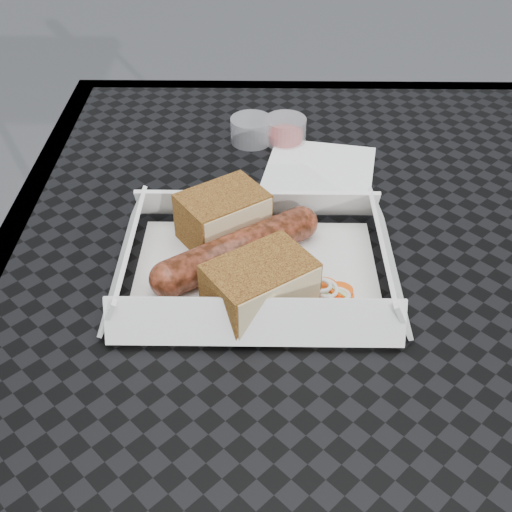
{
  "coord_description": "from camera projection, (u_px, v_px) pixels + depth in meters",
  "views": [
    {
      "loc": [
        -0.14,
        -0.47,
        1.13
      ],
      "look_at": [
        -0.14,
        -0.03,
        0.78
      ],
      "focal_mm": 45.0,
      "sensor_mm": 36.0,
      "label": 1
    }
  ],
  "objects": [
    {
      "name": "napkin",
      "position": [
        320.0,
        169.0,
        0.73
      ],
      "size": [
        0.14,
        0.14,
        0.0
      ],
      "primitive_type": "cube",
      "rotation": [
        0.0,
        0.0,
        -0.19
      ],
      "color": "white",
      "rests_on": "patio_table"
    },
    {
      "name": "veg_garnish",
      "position": [
        328.0,
        297.0,
        0.56
      ],
      "size": [
        0.03,
        0.03,
        0.0
      ],
      "color": "#FF560B",
      "rests_on": "food_tray"
    },
    {
      "name": "bratwurst",
      "position": [
        238.0,
        250.0,
        0.58
      ],
      "size": [
        0.15,
        0.12,
        0.03
      ],
      "rotation": [
        0.0,
        0.0,
        0.61
      ],
      "color": "maroon",
      "rests_on": "food_tray"
    },
    {
      "name": "bread_near",
      "position": [
        223.0,
        216.0,
        0.61
      ],
      "size": [
        0.1,
        0.09,
        0.05
      ],
      "primitive_type": "cube",
      "rotation": [
        0.0,
        0.0,
        0.61
      ],
      "color": "brown",
      "rests_on": "food_tray"
    },
    {
      "name": "patio_table",
      "position": [
        395.0,
        317.0,
        0.65
      ],
      "size": [
        0.8,
        0.8,
        0.74
      ],
      "color": "black",
      "rests_on": "ground"
    },
    {
      "name": "bread_far",
      "position": [
        260.0,
        285.0,
        0.54
      ],
      "size": [
        0.1,
        0.1,
        0.04
      ],
      "primitive_type": "cube",
      "rotation": [
        0.0,
        0.0,
        0.61
      ],
      "color": "brown",
      "rests_on": "food_tray"
    },
    {
      "name": "condiment_cup_empty",
      "position": [
        251.0,
        130.0,
        0.77
      ],
      "size": [
        0.05,
        0.05,
        0.03
      ],
      "primitive_type": "cylinder",
      "color": "silver",
      "rests_on": "patio_table"
    },
    {
      "name": "condiment_cup_sauce",
      "position": [
        285.0,
        130.0,
        0.77
      ],
      "size": [
        0.05,
        0.05,
        0.03
      ],
      "primitive_type": "cylinder",
      "color": "#97110A",
      "rests_on": "patio_table"
    },
    {
      "name": "food_tray",
      "position": [
        256.0,
        273.0,
        0.59
      ],
      "size": [
        0.22,
        0.15,
        0.0
      ],
      "primitive_type": "cube",
      "color": "white",
      "rests_on": "patio_table"
    }
  ]
}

